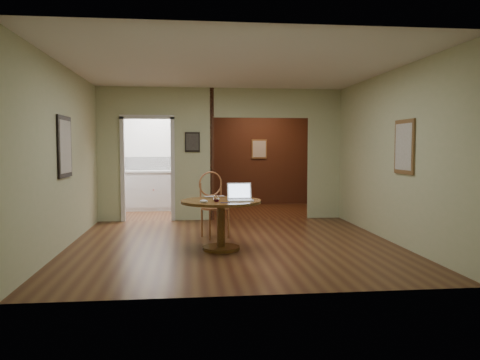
{
  "coord_description": "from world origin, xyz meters",
  "views": [
    {
      "loc": [
        -0.67,
        -7.08,
        1.49
      ],
      "look_at": [
        0.08,
        -0.2,
        1.01
      ],
      "focal_mm": 35.0,
      "sensor_mm": 36.0,
      "label": 1
    }
  ],
  "objects": [
    {
      "name": "chair",
      "position": [
        -0.28,
        0.64,
        0.61
      ],
      "size": [
        0.6,
        0.6,
        1.09
      ],
      "rotation": [
        0.0,
        0.0,
        0.37
      ],
      "color": "#975935",
      "rests_on": "ground"
    },
    {
      "name": "pen",
      "position": [
        -0.18,
        -0.71,
        0.73
      ],
      "size": [
        0.13,
        0.02,
        0.01
      ],
      "primitive_type": "cylinder",
      "rotation": [
        0.0,
        1.57,
        0.07
      ],
      "color": "#0C1255",
      "rests_on": "dining_table"
    },
    {
      "name": "open_laptop",
      "position": [
        0.05,
        -0.44,
        0.79
      ],
      "size": [
        0.36,
        0.31,
        0.25
      ],
      "rotation": [
        0.0,
        0.0,
        0.04
      ],
      "color": "white",
      "rests_on": "dining_table"
    },
    {
      "name": "wine_glass",
      "position": [
        -0.29,
        -0.58,
        0.78
      ],
      "size": [
        0.09,
        0.09,
        0.1
      ],
      "primitive_type": null,
      "color": "white",
      "rests_on": "dining_table"
    },
    {
      "name": "dining_table",
      "position": [
        -0.22,
        -0.36,
        0.54
      ],
      "size": [
        1.17,
        1.17,
        0.73
      ],
      "rotation": [
        0.0,
        0.0,
        -0.35
      ],
      "color": "brown",
      "rests_on": "ground"
    },
    {
      "name": "mouse",
      "position": [
        -0.48,
        -0.68,
        0.75
      ],
      "size": [
        0.12,
        0.09,
        0.05
      ],
      "primitive_type": "ellipsoid",
      "rotation": [
        0.0,
        0.0,
        -0.25
      ],
      "color": "white",
      "rests_on": "dining_table"
    },
    {
      "name": "room_shell",
      "position": [
        -0.47,
        3.1,
        1.29
      ],
      "size": [
        5.2,
        7.5,
        5.0
      ],
      "color": "silver",
      "rests_on": "ground"
    },
    {
      "name": "grocery_bag",
      "position": [
        -0.85,
        4.2,
        1.07
      ],
      "size": [
        0.26,
        0.23,
        0.26
      ],
      "primitive_type": "ellipsoid",
      "rotation": [
        0.0,
        0.0,
        -0.01
      ],
      "color": "beige",
      "rests_on": "kitchen_cabinet"
    },
    {
      "name": "floor",
      "position": [
        0.0,
        0.0,
        0.0
      ],
      "size": [
        5.0,
        5.0,
        0.0
      ],
      "primitive_type": "plane",
      "color": "#3F1F12",
      "rests_on": "ground"
    },
    {
      "name": "kitchen_cabinet",
      "position": [
        -1.35,
        4.2,
        0.47
      ],
      "size": [
        2.06,
        0.6,
        0.94
      ],
      "color": "silver",
      "rests_on": "ground"
    },
    {
      "name": "closed_laptop",
      "position": [
        -0.28,
        -0.03,
        0.74
      ],
      "size": [
        0.34,
        0.25,
        0.02
      ],
      "primitive_type": "imported",
      "rotation": [
        0.0,
        0.0,
        0.19
      ],
      "color": "silver",
      "rests_on": "dining_table"
    }
  ]
}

